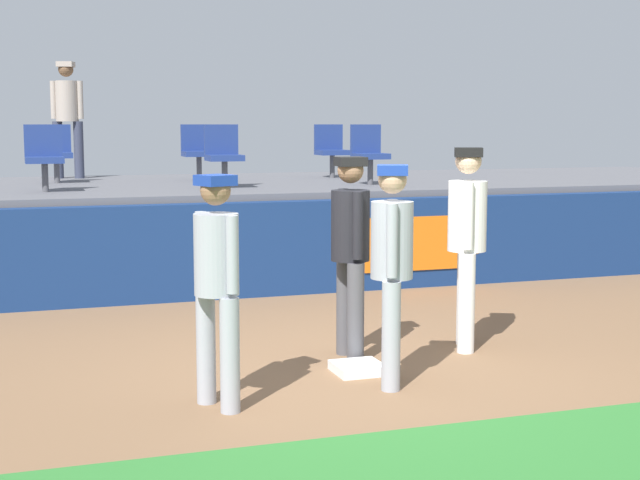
# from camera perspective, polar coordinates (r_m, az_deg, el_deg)

# --- Properties ---
(ground_plane) EXTENTS (60.00, 60.00, 0.00)m
(ground_plane) POSITION_cam_1_polar(r_m,az_deg,el_deg) (7.85, 2.46, -8.11)
(ground_plane) COLOR brown
(first_base) EXTENTS (0.40, 0.40, 0.08)m
(first_base) POSITION_cam_1_polar(r_m,az_deg,el_deg) (7.83, 2.35, -7.86)
(first_base) COLOR white
(first_base) RESTS_ON ground_plane
(player_fielder_home) EXTENTS (0.52, 0.50, 1.85)m
(player_fielder_home) POSITION_cam_1_polar(r_m,az_deg,el_deg) (8.59, 9.03, 0.40)
(player_fielder_home) COLOR white
(player_fielder_home) RESTS_ON ground_plane
(player_runner_visitor) EXTENTS (0.42, 0.45, 1.70)m
(player_runner_visitor) POSITION_cam_1_polar(r_m,az_deg,el_deg) (6.73, -6.36, -2.11)
(player_runner_visitor) COLOR #9EA3AD
(player_runner_visitor) RESTS_ON ground_plane
(player_coach_visitor) EXTENTS (0.44, 0.46, 1.75)m
(player_coach_visitor) POSITION_cam_1_polar(r_m,az_deg,el_deg) (7.30, 4.42, -1.16)
(player_coach_visitor) COLOR #9EA3AD
(player_coach_visitor) RESTS_ON ground_plane
(player_umpire) EXTENTS (0.35, 0.50, 1.78)m
(player_umpire) POSITION_cam_1_polar(r_m,az_deg,el_deg) (8.11, 1.87, -0.17)
(player_umpire) COLOR #4C4C51
(player_umpire) RESTS_ON ground_plane
(field_wall) EXTENTS (18.00, 0.26, 1.14)m
(field_wall) POSITION_cam_1_polar(r_m,az_deg,el_deg) (11.17, -4.21, -0.58)
(field_wall) COLOR navy
(field_wall) RESTS_ON ground_plane
(bleacher_platform) EXTENTS (18.00, 4.80, 1.22)m
(bleacher_platform) POSITION_cam_1_polar(r_m,az_deg,el_deg) (13.65, -6.94, 0.96)
(bleacher_platform) COLOR #59595E
(bleacher_platform) RESTS_ON ground_plane
(seat_back_center) EXTENTS (0.47, 0.44, 0.84)m
(seat_back_center) POSITION_cam_1_polar(r_m,az_deg,el_deg) (14.24, -7.50, 5.57)
(seat_back_center) COLOR #4C4C51
(seat_back_center) RESTS_ON bleacher_platform
(seat_front_center) EXTENTS (0.46, 0.44, 0.84)m
(seat_front_center) POSITION_cam_1_polar(r_m,az_deg,el_deg) (12.47, -5.94, 5.37)
(seat_front_center) COLOR #4C4C51
(seat_front_center) RESTS_ON bleacher_platform
(seat_back_left) EXTENTS (0.44, 0.44, 0.84)m
(seat_back_left) POSITION_cam_1_polar(r_m,az_deg,el_deg) (13.99, -15.90, 5.32)
(seat_back_left) COLOR #4C4C51
(seat_back_left) RESTS_ON bleacher_platform
(seat_back_right) EXTENTS (0.47, 0.44, 0.84)m
(seat_back_right) POSITION_cam_1_polar(r_m,az_deg,el_deg) (14.80, 0.67, 5.68)
(seat_back_right) COLOR #4C4C51
(seat_back_right) RESTS_ON bleacher_platform
(seat_front_right) EXTENTS (0.44, 0.44, 0.84)m
(seat_front_right) POSITION_cam_1_polar(r_m,az_deg,el_deg) (13.09, 3.00, 5.48)
(seat_front_right) COLOR #4C4C51
(seat_front_right) RESTS_ON bleacher_platform
(seat_front_left) EXTENTS (0.46, 0.44, 0.84)m
(seat_front_left) POSITION_cam_1_polar(r_m,az_deg,el_deg) (12.18, -16.57, 5.08)
(seat_front_left) COLOR #4C4C51
(seat_front_left) RESTS_ON bleacher_platform
(spectator_hooded) EXTENTS (0.49, 0.43, 1.80)m
(spectator_hooded) POSITION_cam_1_polar(r_m,az_deg,el_deg) (15.09, -15.25, 7.64)
(spectator_hooded) COLOR #33384C
(spectator_hooded) RESTS_ON bleacher_platform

